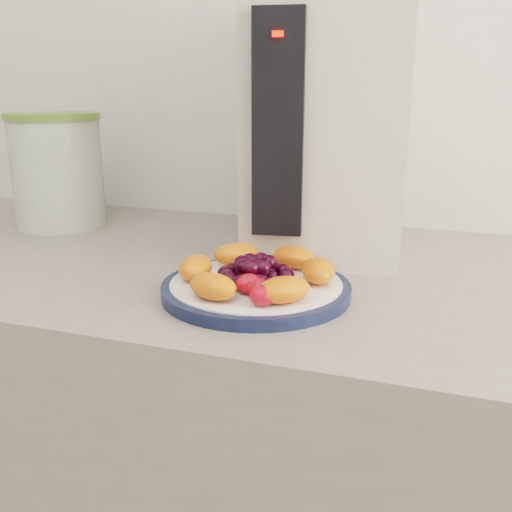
% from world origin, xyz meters
% --- Properties ---
extents(plate_rim, '(0.23, 0.23, 0.01)m').
position_xyz_m(plate_rim, '(0.09, 1.07, 0.91)').
color(plate_rim, '#141E3B').
rests_on(plate_rim, counter).
extents(plate_face, '(0.21, 0.21, 0.02)m').
position_xyz_m(plate_face, '(0.09, 1.07, 0.91)').
color(plate_face, white).
rests_on(plate_face, counter).
extents(canister, '(0.20, 0.20, 0.19)m').
position_xyz_m(canister, '(-0.38, 1.31, 1.00)').
color(canister, '#375812').
rests_on(canister, counter).
extents(canister_lid, '(0.21, 0.21, 0.01)m').
position_xyz_m(canister_lid, '(-0.38, 1.31, 1.10)').
color(canister_lid, olive).
rests_on(canister_lid, canister).
extents(appliance_body, '(0.27, 0.34, 0.38)m').
position_xyz_m(appliance_body, '(0.11, 1.33, 1.09)').
color(appliance_body, beige).
rests_on(appliance_body, counter).
extents(appliance_panel, '(0.07, 0.03, 0.29)m').
position_xyz_m(appliance_panel, '(0.08, 1.17, 1.10)').
color(appliance_panel, black).
rests_on(appliance_panel, appliance_body).
extents(appliance_led, '(0.01, 0.01, 0.01)m').
position_xyz_m(appliance_led, '(0.08, 1.15, 1.21)').
color(appliance_led, '#FF0C05').
rests_on(appliance_led, appliance_panel).
extents(fruit_plate, '(0.20, 0.20, 0.03)m').
position_xyz_m(fruit_plate, '(0.09, 1.07, 0.93)').
color(fruit_plate, '#FF551A').
rests_on(fruit_plate, plate_face).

